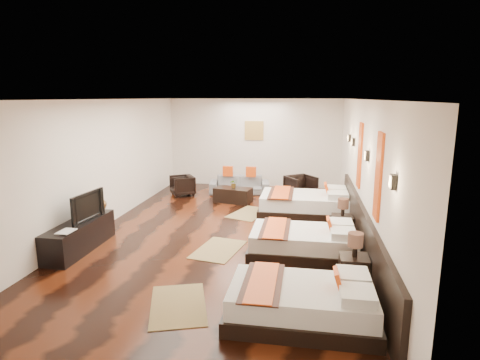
% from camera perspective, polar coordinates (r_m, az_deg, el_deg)
% --- Properties ---
extents(floor, '(5.50, 9.50, 0.01)m').
position_cam_1_polar(floor, '(8.56, -2.28, -7.63)').
color(floor, black).
rests_on(floor, ground).
extents(ceiling, '(5.50, 9.50, 0.01)m').
position_cam_1_polar(ceiling, '(8.08, -2.44, 11.46)').
color(ceiling, white).
rests_on(ceiling, floor).
extents(back_wall, '(5.50, 0.01, 2.80)m').
position_cam_1_polar(back_wall, '(12.84, 2.02, 5.32)').
color(back_wall, silver).
rests_on(back_wall, floor).
extents(left_wall, '(0.01, 9.50, 2.80)m').
position_cam_1_polar(left_wall, '(9.17, -19.44, 2.04)').
color(left_wall, silver).
rests_on(left_wall, floor).
extents(right_wall, '(0.01, 9.50, 2.80)m').
position_cam_1_polar(right_wall, '(8.10, 17.04, 0.99)').
color(right_wall, silver).
rests_on(right_wall, floor).
extents(headboard_panel, '(0.08, 6.60, 0.90)m').
position_cam_1_polar(headboard_panel, '(7.57, 17.06, -7.21)').
color(headboard_panel, black).
rests_on(headboard_panel, floor).
extents(bed_near, '(1.92, 1.21, 0.73)m').
position_cam_1_polar(bed_near, '(5.43, 9.00, -16.91)').
color(bed_near, black).
rests_on(bed_near, floor).
extents(bed_mid, '(1.95, 1.23, 0.75)m').
position_cam_1_polar(bed_mid, '(7.43, 9.23, -8.78)').
color(bed_mid, black).
rests_on(bed_mid, floor).
extents(bed_far, '(2.19, 1.38, 0.83)m').
position_cam_1_polar(bed_far, '(9.83, 9.39, -3.46)').
color(bed_far, black).
rests_on(bed_far, floor).
extents(nightstand_a, '(0.43, 0.43, 0.85)m').
position_cam_1_polar(nightstand_a, '(6.45, 15.98, -11.94)').
color(nightstand_a, black).
rests_on(nightstand_a, floor).
extents(nightstand_b, '(0.42, 0.42, 0.83)m').
position_cam_1_polar(nightstand_b, '(8.50, 14.40, -6.09)').
color(nightstand_b, black).
rests_on(nightstand_b, floor).
extents(jute_mat_near, '(1.09, 1.37, 0.01)m').
position_cam_1_polar(jute_mat_near, '(5.88, -8.83, -17.25)').
color(jute_mat_near, olive).
rests_on(jute_mat_near, floor).
extents(jute_mat_mid, '(0.96, 1.32, 0.01)m').
position_cam_1_polar(jute_mat_mid, '(7.70, -3.10, -9.88)').
color(jute_mat_mid, olive).
rests_on(jute_mat_mid, floor).
extents(jute_mat_far, '(1.11, 1.38, 0.01)m').
position_cam_1_polar(jute_mat_far, '(9.96, 1.36, -4.78)').
color(jute_mat_far, olive).
rests_on(jute_mat_far, floor).
extents(tv_console, '(0.50, 1.80, 0.55)m').
position_cam_1_polar(tv_console, '(8.17, -21.95, -7.43)').
color(tv_console, black).
rests_on(tv_console, floor).
extents(tv, '(0.21, 0.96, 0.55)m').
position_cam_1_polar(tv, '(8.10, -21.45, -3.50)').
color(tv, black).
rests_on(tv, tv_console).
extents(book, '(0.25, 0.33, 0.03)m').
position_cam_1_polar(book, '(7.62, -24.38, -6.70)').
color(book, black).
rests_on(book, tv_console).
extents(figurine, '(0.47, 0.47, 0.38)m').
position_cam_1_polar(figurine, '(8.62, -19.78, -3.04)').
color(figurine, brown).
rests_on(figurine, tv_console).
extents(sofa, '(1.85, 0.95, 0.52)m').
position_cam_1_polar(sofa, '(11.97, -0.08, -0.69)').
color(sofa, slate).
rests_on(sofa, floor).
extents(armchair_left, '(0.88, 0.88, 0.59)m').
position_cam_1_polar(armchair_left, '(11.84, -8.26, -0.78)').
color(armchair_left, black).
rests_on(armchair_left, floor).
extents(armchair_right, '(1.02, 1.02, 0.67)m').
position_cam_1_polar(armchair_right, '(11.42, 8.67, -1.04)').
color(armchair_right, black).
rests_on(armchair_right, floor).
extents(coffee_table, '(1.08, 0.68, 0.40)m').
position_cam_1_polar(coffee_table, '(10.98, -1.00, -2.16)').
color(coffee_table, black).
rests_on(coffee_table, floor).
extents(table_plant, '(0.27, 0.25, 0.25)m').
position_cam_1_polar(table_plant, '(10.92, -0.90, -0.49)').
color(table_plant, '#275E1F').
rests_on(table_plant, coffee_table).
extents(orange_panel_a, '(0.04, 0.40, 1.30)m').
position_cam_1_polar(orange_panel_a, '(6.20, 19.20, 0.48)').
color(orange_panel_a, '#D86014').
rests_on(orange_panel_a, right_wall).
extents(orange_panel_b, '(0.04, 0.40, 1.30)m').
position_cam_1_polar(orange_panel_b, '(8.35, 16.77, 3.40)').
color(orange_panel_b, '#D86014').
rests_on(orange_panel_b, right_wall).
extents(sconce_near, '(0.07, 0.12, 0.18)m').
position_cam_1_polar(sconce_near, '(5.11, 21.02, -0.24)').
color(sconce_near, black).
rests_on(sconce_near, right_wall).
extents(sconce_mid, '(0.07, 0.12, 0.18)m').
position_cam_1_polar(sconce_mid, '(7.24, 17.68, 3.33)').
color(sconce_mid, black).
rests_on(sconce_mid, right_wall).
extents(sconce_far, '(0.07, 0.12, 0.18)m').
position_cam_1_polar(sconce_far, '(9.41, 15.87, 5.27)').
color(sconce_far, black).
rests_on(sconce_far, right_wall).
extents(sconce_lounge, '(0.07, 0.12, 0.18)m').
position_cam_1_polar(sconce_lounge, '(10.30, 15.34, 5.83)').
color(sconce_lounge, black).
rests_on(sconce_lounge, right_wall).
extents(gold_artwork, '(0.60, 0.04, 0.60)m').
position_cam_1_polar(gold_artwork, '(12.78, 2.03, 7.09)').
color(gold_artwork, '#AD873F').
rests_on(gold_artwork, back_wall).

